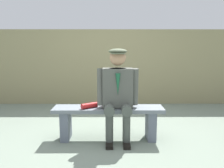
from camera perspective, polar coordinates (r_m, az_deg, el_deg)
The scene contains 5 objects.
ground_plane at distance 3.59m, azimuth -0.90°, elevation -13.46°, with size 30.00×30.00×0.00m, color slate.
bench at distance 3.47m, azimuth -0.92°, elevation -8.22°, with size 1.63×0.37×0.49m.
seated_man at distance 3.33m, azimuth 1.42°, elevation -1.50°, with size 0.60×0.53×1.36m.
rolled_magazine at distance 3.39m, azimuth -5.63°, elevation -5.33°, with size 0.08×0.08×0.25m, color #B21E1E.
stadium_wall at distance 5.73m, azimuth -0.65°, elevation 4.24°, with size 12.00×0.24×1.82m, color #88805A.
Camera 1 is at (-0.04, 3.32, 1.35)m, focal length 36.78 mm.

